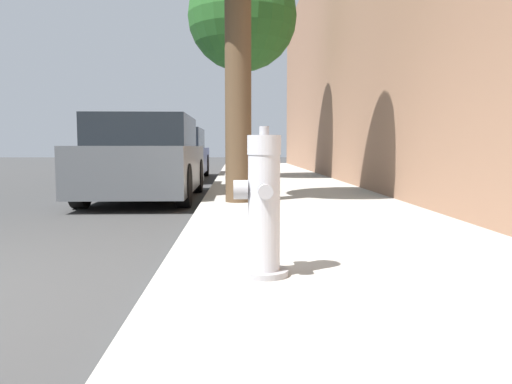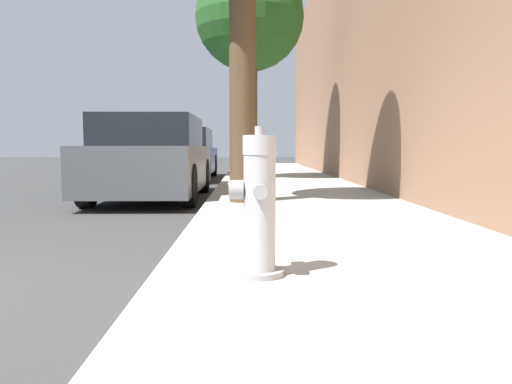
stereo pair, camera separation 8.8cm
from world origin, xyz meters
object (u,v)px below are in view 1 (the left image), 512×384
Objects in this scene: parked_car_mid at (172,155)px; street_tree_far at (242,18)px; parked_car_near at (146,159)px; fire_hydrant at (263,207)px.

parked_car_mid is 0.87× the size of street_tree_far.
parked_car_near is at bearing -87.49° from parked_car_mid.
fire_hydrant is 9.62m from street_tree_far.
parked_car_near is 0.91× the size of parked_car_mid.
fire_hydrant is 5.97m from parked_car_near.
street_tree_far is at bearing 90.01° from fire_hydrant.
parked_car_near is 5.35m from parked_car_mid.
parked_car_near is 0.80× the size of street_tree_far.
parked_car_near reaches higher than fire_hydrant.
parked_car_mid is at bearing 92.51° from parked_car_near.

